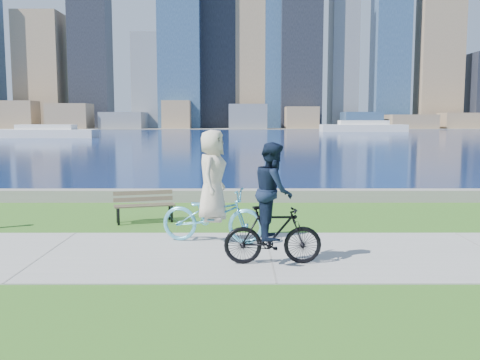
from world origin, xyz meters
name	(u,v)px	position (x,y,z in m)	size (l,w,h in m)	color
ground	(270,255)	(0.00, 0.00, 0.00)	(320.00, 320.00, 0.00)	#295A17
concrete_path	(270,254)	(0.00, 0.00, 0.01)	(80.00, 3.50, 0.02)	gray
seawall	(258,196)	(0.00, 6.20, 0.17)	(90.00, 0.50, 0.35)	slate
bay_water	(243,135)	(0.00, 72.00, 0.00)	(320.00, 131.00, 0.01)	#0B1E4C
far_shore	(241,128)	(0.00, 130.00, 0.06)	(320.00, 30.00, 0.12)	slate
city_skyline	(234,37)	(-1.82, 129.97, 23.26)	(176.88, 23.38, 76.00)	navy
ferry_near	(47,132)	(-25.39, 59.71, 0.71)	(12.57, 3.59, 1.71)	silver
ferry_far	(363,127)	(23.01, 92.55, 0.90)	(15.96, 4.56, 2.17)	silver
park_bench	(144,203)	(-2.77, 3.05, 0.44)	(1.47, 0.86, 0.72)	black
cyclist_woman	(212,201)	(-1.06, 0.92, 0.83)	(1.11, 2.12, 2.19)	#61CAED
cyclist_man	(273,213)	(0.01, -0.68, 0.87)	(0.61, 1.62, 2.02)	black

